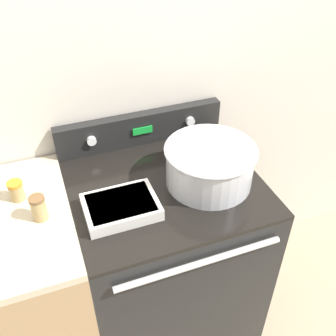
# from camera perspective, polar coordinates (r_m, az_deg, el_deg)

# --- Properties ---
(kitchen_wall) EXTENTS (8.00, 0.05, 2.50)m
(kitchen_wall) POSITION_cam_1_polar(r_m,az_deg,el_deg) (1.72, -4.96, 13.17)
(kitchen_wall) COLOR beige
(kitchen_wall) RESTS_ON ground_plane
(stove_range) EXTENTS (0.76, 0.71, 0.95)m
(stove_range) POSITION_cam_1_polar(r_m,az_deg,el_deg) (1.92, -0.39, -13.14)
(stove_range) COLOR black
(stove_range) RESTS_ON ground_plane
(control_panel) EXTENTS (0.76, 0.07, 0.15)m
(control_panel) POSITION_cam_1_polar(r_m,az_deg,el_deg) (1.77, -4.01, 5.77)
(control_panel) COLOR black
(control_panel) RESTS_ON stove_range
(side_counter) EXTENTS (0.49, 0.68, 0.96)m
(side_counter) POSITION_cam_1_polar(r_m,az_deg,el_deg) (1.88, -19.51, -17.55)
(side_counter) COLOR tan
(side_counter) RESTS_ON ground_plane
(mixing_bowl) EXTENTS (0.36, 0.36, 0.16)m
(mixing_bowl) POSITION_cam_1_polar(r_m,az_deg,el_deg) (1.53, 6.07, 0.65)
(mixing_bowl) COLOR silver
(mixing_bowl) RESTS_ON stove_range
(casserole_dish) EXTENTS (0.27, 0.20, 0.05)m
(casserole_dish) POSITION_cam_1_polar(r_m,az_deg,el_deg) (1.45, -6.83, -5.54)
(casserole_dish) COLOR silver
(casserole_dish) RESTS_ON stove_range
(ladle) EXTENTS (0.08, 0.30, 0.08)m
(ladle) POSITION_cam_1_polar(r_m,az_deg,el_deg) (1.72, 10.37, 2.56)
(ladle) COLOR #333338
(ladle) RESTS_ON stove_range
(spice_jar_brown_cap) EXTENTS (0.06, 0.06, 0.10)m
(spice_jar_brown_cap) POSITION_cam_1_polar(r_m,az_deg,el_deg) (1.45, -18.25, -5.53)
(spice_jar_brown_cap) COLOR tan
(spice_jar_brown_cap) RESTS_ON side_counter
(spice_jar_orange_cap) EXTENTS (0.06, 0.06, 0.08)m
(spice_jar_orange_cap) POSITION_cam_1_polar(r_m,az_deg,el_deg) (1.57, -21.14, -3.07)
(spice_jar_orange_cap) COLOR tan
(spice_jar_orange_cap) RESTS_ON side_counter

